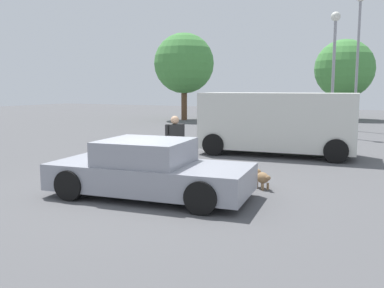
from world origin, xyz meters
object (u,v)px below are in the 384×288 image
at_px(sedan_foreground, 149,170).
at_px(light_post_near, 334,52).
at_px(pedestrian, 175,141).
at_px(dog, 261,177).
at_px(light_post_mid, 358,40).
at_px(van_white, 277,122).

xyz_separation_m(sedan_foreground, light_post_near, (1.77, 13.52, 3.45)).
height_order(sedan_foreground, pedestrian, pedestrian).
relative_size(dog, light_post_mid, 0.07).
bearing_deg(van_white, light_post_mid, -104.08).
distance_m(van_white, light_post_mid, 10.67).
bearing_deg(pedestrian, sedan_foreground, -42.23).
bearing_deg(light_post_near, pedestrian, -101.40).
bearing_deg(light_post_near, dog, -89.13).
height_order(sedan_foreground, light_post_mid, light_post_mid).
relative_size(van_white, light_post_mid, 0.74).
distance_m(dog, light_post_near, 12.35).
height_order(pedestrian, light_post_near, light_post_near).
bearing_deg(sedan_foreground, light_post_mid, 74.79).
relative_size(dog, light_post_near, 0.09).
height_order(dog, light_post_mid, light_post_mid).
relative_size(sedan_foreground, van_white, 0.83).
distance_m(sedan_foreground, van_white, 6.86).
relative_size(pedestrian, light_post_near, 0.27).
bearing_deg(sedan_foreground, pedestrian, 97.55).
relative_size(light_post_near, light_post_mid, 0.81).
xyz_separation_m(van_white, light_post_near, (0.83, 6.75, 2.86)).
height_order(van_white, light_post_near, light_post_near).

